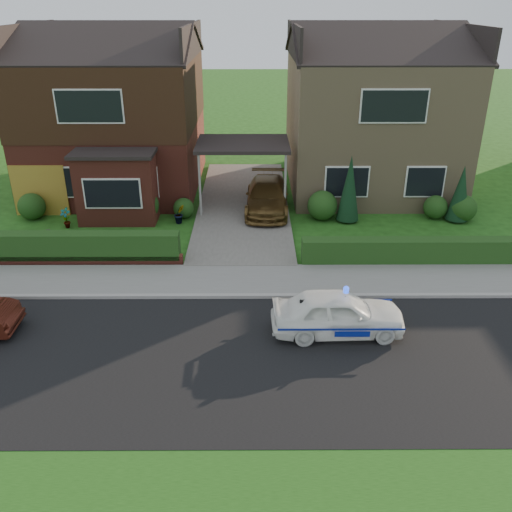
{
  "coord_description": "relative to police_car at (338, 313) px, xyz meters",
  "views": [
    {
      "loc": [
        0.43,
        -11.04,
        8.16
      ],
      "look_at": [
        0.51,
        3.5,
        1.18
      ],
      "focal_mm": 38.0,
      "sensor_mm": 36.0,
      "label": 1
    }
  ],
  "objects": [
    {
      "name": "shrub_left_near",
      "position": [
        -5.06,
        8.4,
        -0.18
      ],
      "size": [
        0.84,
        0.84,
        0.84
      ],
      "primitive_type": "sphere",
      "color": "#123A16",
      "rests_on": "ground"
    },
    {
      "name": "shrub_right_near",
      "position": [
        0.54,
        8.2,
        0.0
      ],
      "size": [
        1.2,
        1.2,
        1.2
      ],
      "primitive_type": "sphere",
      "color": "#123A16",
      "rests_on": "ground"
    },
    {
      "name": "police_car",
      "position": [
        0.0,
        0.0,
        0.0
      ],
      "size": [
        3.23,
        3.55,
        1.36
      ],
      "rotation": [
        0.0,
        0.0,
        1.6
      ],
      "color": "white",
      "rests_on": "ground"
    },
    {
      "name": "potted_plant_b",
      "position": [
        -5.16,
        7.8,
        -0.21
      ],
      "size": [
        0.54,
        0.51,
        0.77
      ],
      "primitive_type": "imported",
      "rotation": [
        0.0,
        0.0,
        0.54
      ],
      "color": "gray",
      "rests_on": "ground"
    },
    {
      "name": "shrub_right_mid",
      "position": [
        5.14,
        8.3,
        -0.12
      ],
      "size": [
        0.96,
        0.96,
        0.96
      ],
      "primitive_type": "sphere",
      "color": "#123A16",
      "rests_on": "ground"
    },
    {
      "name": "hedge_right",
      "position": [
        3.14,
        4.15,
        -0.6
      ],
      "size": [
        7.5,
        0.55,
        0.8
      ],
      "primitive_type": "cube",
      "color": "#123A16",
      "rests_on": "ground"
    },
    {
      "name": "carport_link",
      "position": [
        -2.66,
        9.75,
        2.06
      ],
      "size": [
        3.8,
        3.0,
        2.77
      ],
      "color": "black",
      "rests_on": "ground"
    },
    {
      "name": "potted_plant_a",
      "position": [
        -9.5,
        7.35,
        -0.2
      ],
      "size": [
        0.48,
        0.39,
        0.8
      ],
      "primitive_type": "imported",
      "rotation": [
        0.0,
        0.0,
        -0.27
      ],
      "color": "gray",
      "rests_on": "ground"
    },
    {
      "name": "shrub_left_far",
      "position": [
        -11.16,
        8.3,
        -0.06
      ],
      "size": [
        1.08,
        1.08,
        1.08
      ],
      "primitive_type": "sphere",
      "color": "#123A16",
      "rests_on": "ground"
    },
    {
      "name": "sidewalk",
      "position": [
        -2.66,
        2.9,
        -0.55
      ],
      "size": [
        60.0,
        2.0,
        0.1
      ],
      "primitive_type": "cube",
      "color": "slate",
      "rests_on": "ground"
    },
    {
      "name": "shrub_left_mid",
      "position": [
        -6.66,
        8.1,
        0.06
      ],
      "size": [
        1.32,
        1.32,
        1.32
      ],
      "primitive_type": "sphere",
      "color": "#123A16",
      "rests_on": "ground"
    },
    {
      "name": "hedge_left",
      "position": [
        -8.46,
        4.25,
        -0.6
      ],
      "size": [
        7.5,
        0.55,
        0.9
      ],
      "primitive_type": "cube",
      "color": "#123A16",
      "rests_on": "ground"
    },
    {
      "name": "ground",
      "position": [
        -2.66,
        -1.2,
        -0.6
      ],
      "size": [
        120.0,
        120.0,
        0.0
      ],
      "primitive_type": "plane",
      "color": "#1C4813",
      "rests_on": "ground"
    },
    {
      "name": "conifer_b",
      "position": [
        5.94,
        8.0,
        0.5
      ],
      "size": [
        0.9,
        0.9,
        2.2
      ],
      "primitive_type": "cone",
      "color": "black",
      "rests_on": "ground"
    },
    {
      "name": "potted_plant_c",
      "position": [
        -9.28,
        5.13,
        -0.18
      ],
      "size": [
        0.57,
        0.57,
        0.84
      ],
      "primitive_type": "imported",
      "rotation": [
        0.0,
        0.0,
        1.82
      ],
      "color": "gray",
      "rests_on": "ground"
    },
    {
      "name": "conifer_a",
      "position": [
        1.54,
        8.0,
        0.7
      ],
      "size": [
        0.9,
        0.9,
        2.6
      ],
      "primitive_type": "cone",
      "color": "black",
      "rests_on": "ground"
    },
    {
      "name": "shrub_right_far",
      "position": [
        6.14,
        8.0,
        -0.06
      ],
      "size": [
        1.08,
        1.08,
        1.08
      ],
      "primitive_type": "sphere",
      "color": "#123A16",
      "rests_on": "ground"
    },
    {
      "name": "dwarf_wall",
      "position": [
        -8.46,
        4.1,
        -0.42
      ],
      "size": [
        7.7,
        0.25,
        0.36
      ],
      "primitive_type": "cube",
      "color": "brown",
      "rests_on": "ground"
    },
    {
      "name": "driveway_car",
      "position": [
        -1.66,
        8.99,
        0.14
      ],
      "size": [
        1.91,
        4.3,
        1.23
      ],
      "primitive_type": "imported",
      "rotation": [
        0.0,
        0.0,
        -0.05
      ],
      "color": "brown",
      "rests_on": "driveway"
    },
    {
      "name": "kerb",
      "position": [
        -2.66,
        1.85,
        -0.54
      ],
      "size": [
        60.0,
        0.16,
        0.12
      ],
      "primitive_type": "cube",
      "color": "#9E9993",
      "rests_on": "ground"
    },
    {
      "name": "house_right",
      "position": [
        3.14,
        12.79,
        3.06
      ],
      "size": [
        7.5,
        8.06,
        7.25
      ],
      "color": "tan",
      "rests_on": "ground"
    },
    {
      "name": "driveway",
      "position": [
        -2.66,
        9.8,
        -0.54
      ],
      "size": [
        3.8,
        12.0,
        0.12
      ],
      "primitive_type": "cube",
      "color": "#666059",
      "rests_on": "ground"
    },
    {
      "name": "garage_door",
      "position": [
        -10.91,
        8.76,
        0.45
      ],
      "size": [
        2.2,
        0.1,
        2.1
      ],
      "primitive_type": "cube",
      "color": "olive",
      "rests_on": "ground"
    },
    {
      "name": "road",
      "position": [
        -2.66,
        -1.2,
        -0.6
      ],
      "size": [
        60.0,
        6.0,
        0.02
      ],
      "primitive_type": "cube",
      "color": "black",
      "rests_on": "ground"
    },
    {
      "name": "house_left",
      "position": [
        -8.44,
        12.7,
        3.21
      ],
      "size": [
        7.5,
        9.53,
        7.25
      ],
      "color": "brown",
      "rests_on": "ground"
    }
  ]
}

